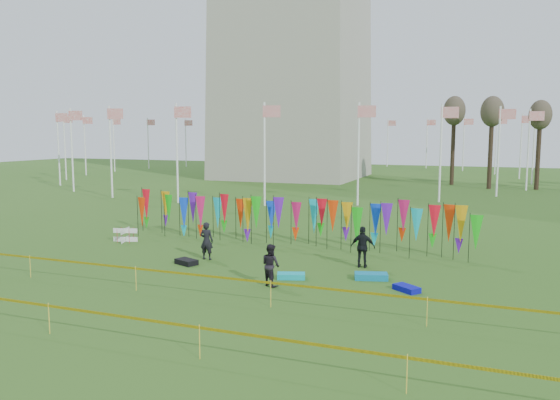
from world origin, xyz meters
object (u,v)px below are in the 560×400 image
(person_left, at_px, (207,241))
(person_right, at_px, (363,247))
(person_mid, at_px, (271,265))
(kite_bag_turquoise, at_px, (291,276))
(kite_bag_teal, at_px, (371,276))
(kite_bag_black, at_px, (186,262))
(box_kite, at_px, (125,235))
(kite_bag_blue, at_px, (407,288))

(person_left, xyz_separation_m, person_right, (6.87, 1.08, 0.02))
(person_left, xyz_separation_m, person_mid, (4.29, -2.90, -0.06))
(kite_bag_turquoise, bearing_deg, kite_bag_teal, 19.35)
(kite_bag_black, height_order, kite_bag_teal, kite_bag_teal)
(box_kite, bearing_deg, kite_bag_teal, -11.21)
(box_kite, xyz_separation_m, kite_bag_teal, (13.51, -2.68, -0.24))
(person_left, height_order, person_mid, person_left)
(person_right, height_order, kite_bag_blue, person_right)
(person_right, relative_size, kite_bag_teal, 1.39)
(person_mid, distance_m, kite_bag_teal, 4.06)
(person_mid, relative_size, kite_bag_blue, 1.65)
(person_right, distance_m, kite_bag_blue, 3.74)
(person_left, xyz_separation_m, kite_bag_blue, (9.12, -1.81, -0.75))
(box_kite, relative_size, person_left, 0.43)
(kite_bag_black, bearing_deg, person_mid, -20.68)
(person_left, height_order, kite_bag_blue, person_left)
(person_mid, bearing_deg, kite_bag_black, 9.09)
(person_left, relative_size, person_mid, 1.08)
(person_left, distance_m, kite_bag_black, 1.41)
(box_kite, bearing_deg, person_mid, -25.73)
(box_kite, xyz_separation_m, kite_bag_blue, (15.04, -3.82, -0.26))
(kite_bag_blue, xyz_separation_m, kite_bag_teal, (-1.52, 1.14, 0.02))
(box_kite, bearing_deg, person_left, -18.79)
(person_mid, bearing_deg, person_right, -93.17)
(person_right, relative_size, kite_bag_black, 1.80)
(person_mid, bearing_deg, kite_bag_blue, -137.43)
(person_mid, relative_size, person_right, 0.90)
(box_kite, relative_size, kite_bag_turquoise, 0.67)
(box_kite, bearing_deg, kite_bag_black, -29.68)
(person_left, bearing_deg, person_mid, 142.33)
(person_mid, height_order, kite_bag_black, person_mid)
(kite_bag_blue, bearing_deg, kite_bag_teal, 143.16)
(kite_bag_teal, bearing_deg, person_right, 112.77)
(person_right, relative_size, kite_bag_blue, 1.83)
(box_kite, relative_size, kite_bag_teal, 0.58)
(kite_bag_turquoise, bearing_deg, person_right, 51.51)
(person_right, bearing_deg, kite_bag_black, 10.67)
(person_right, distance_m, kite_bag_teal, 2.04)
(box_kite, distance_m, person_left, 6.27)
(box_kite, relative_size, person_right, 0.41)
(person_mid, xyz_separation_m, person_right, (2.58, 3.98, 0.09))
(person_left, distance_m, kite_bag_blue, 9.33)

